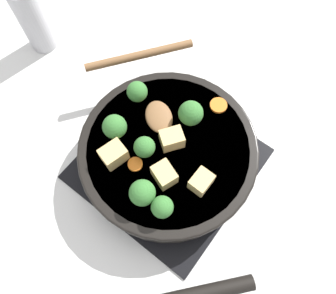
# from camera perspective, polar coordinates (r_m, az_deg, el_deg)

# --- Properties ---
(ground_plane) EXTENTS (2.40, 2.40, 0.00)m
(ground_plane) POSITION_cam_1_polar(r_m,az_deg,el_deg) (0.66, 0.00, -2.94)
(ground_plane) COLOR silver
(front_burner_grate) EXTENTS (0.31, 0.31, 0.03)m
(front_burner_grate) POSITION_cam_1_polar(r_m,az_deg,el_deg) (0.65, 0.00, -2.58)
(front_burner_grate) COLOR black
(front_burner_grate) RESTS_ON ground_plane
(skillet_pan) EXTENTS (0.41, 0.39, 0.06)m
(skillet_pan) POSITION_cam_1_polar(r_m,az_deg,el_deg) (0.60, 0.04, -1.17)
(skillet_pan) COLOR black
(skillet_pan) RESTS_ON front_burner_grate
(wooden_spoon) EXTENTS (0.23, 0.22, 0.02)m
(wooden_spoon) POSITION_cam_1_polar(r_m,az_deg,el_deg) (0.64, -3.54, 11.27)
(wooden_spoon) COLOR brown
(wooden_spoon) RESTS_ON skillet_pan
(tofu_cube_center_large) EXTENTS (0.05, 0.04, 0.03)m
(tofu_cube_center_large) POSITION_cam_1_polar(r_m,az_deg,el_deg) (0.54, -0.65, -4.84)
(tofu_cube_center_large) COLOR #DBB770
(tofu_cube_center_large) RESTS_ON skillet_pan
(tofu_cube_near_handle) EXTENTS (0.04, 0.05, 0.03)m
(tofu_cube_near_handle) POSITION_cam_1_polar(r_m,az_deg,el_deg) (0.56, -9.44, -1.31)
(tofu_cube_near_handle) COLOR #DBB770
(tofu_cube_near_handle) RESTS_ON skillet_pan
(tofu_cube_east_chunk) EXTENTS (0.03, 0.04, 0.03)m
(tofu_cube_east_chunk) POSITION_cam_1_polar(r_m,az_deg,el_deg) (0.54, 5.80, -6.03)
(tofu_cube_east_chunk) COLOR #DBB770
(tofu_cube_east_chunk) RESTS_ON skillet_pan
(tofu_cube_west_chunk) EXTENTS (0.05, 0.05, 0.03)m
(tofu_cube_west_chunk) POSITION_cam_1_polar(r_m,az_deg,el_deg) (0.57, 0.93, 1.24)
(tofu_cube_west_chunk) COLOR #DBB770
(tofu_cube_west_chunk) RESTS_ON skillet_pan
(broccoli_floret_near_spoon) EXTENTS (0.04, 0.04, 0.05)m
(broccoli_floret_near_spoon) POSITION_cam_1_polar(r_m,az_deg,el_deg) (0.57, -9.27, 3.49)
(broccoli_floret_near_spoon) COLOR #709956
(broccoli_floret_near_spoon) RESTS_ON skillet_pan
(broccoli_floret_center_top) EXTENTS (0.04, 0.04, 0.05)m
(broccoli_floret_center_top) POSITION_cam_1_polar(r_m,az_deg,el_deg) (0.52, -4.49, -7.97)
(broccoli_floret_center_top) COLOR #709956
(broccoli_floret_center_top) RESTS_ON skillet_pan
(broccoli_floret_east_rim) EXTENTS (0.04, 0.04, 0.04)m
(broccoli_floret_east_rim) POSITION_cam_1_polar(r_m,az_deg,el_deg) (0.52, -1.01, -10.42)
(broccoli_floret_east_rim) COLOR #709956
(broccoli_floret_east_rim) RESTS_ON skillet_pan
(broccoli_floret_west_rim) EXTENTS (0.04, 0.04, 0.05)m
(broccoli_floret_west_rim) POSITION_cam_1_polar(r_m,az_deg,el_deg) (0.60, -5.39, 9.55)
(broccoli_floret_west_rim) COLOR #709956
(broccoli_floret_west_rim) RESTS_ON skillet_pan
(broccoli_floret_north_edge) EXTENTS (0.04, 0.04, 0.04)m
(broccoli_floret_north_edge) POSITION_cam_1_polar(r_m,az_deg,el_deg) (0.55, -4.12, -0.03)
(broccoli_floret_north_edge) COLOR #709956
(broccoli_floret_north_edge) RESTS_ON skillet_pan
(broccoli_floret_south_cluster) EXTENTS (0.04, 0.04, 0.05)m
(broccoli_floret_south_cluster) POSITION_cam_1_polar(r_m,az_deg,el_deg) (0.58, 4.04, 5.83)
(broccoli_floret_south_cluster) COLOR #709956
(broccoli_floret_south_cluster) RESTS_ON skillet_pan
(carrot_slice_orange_thin) EXTENTS (0.03, 0.03, 0.01)m
(carrot_slice_orange_thin) POSITION_cam_1_polar(r_m,az_deg,el_deg) (0.57, -5.73, -3.01)
(carrot_slice_orange_thin) COLOR orange
(carrot_slice_orange_thin) RESTS_ON skillet_pan
(carrot_slice_near_center) EXTENTS (0.03, 0.03, 0.01)m
(carrot_slice_near_center) POSITION_cam_1_polar(r_m,az_deg,el_deg) (0.62, 8.78, 7.19)
(carrot_slice_near_center) COLOR orange
(carrot_slice_near_center) RESTS_ON skillet_pan
(pepper_mill) EXTENTS (0.06, 0.06, 0.19)m
(pepper_mill) POSITION_cam_1_polar(r_m,az_deg,el_deg) (0.80, -22.72, 20.28)
(pepper_mill) COLOR #B2B2B7
(pepper_mill) RESTS_ON ground_plane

